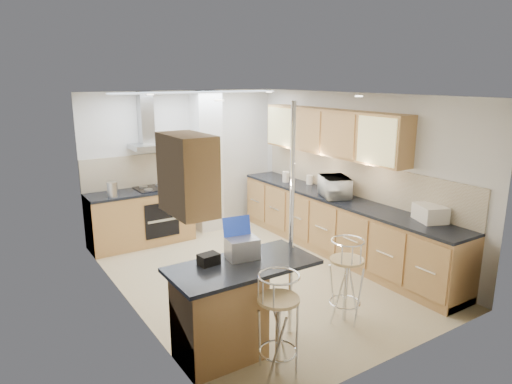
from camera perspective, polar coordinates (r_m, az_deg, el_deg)
ground at (r=6.59m, az=0.21°, el=-10.25°), size 4.80×4.80×0.00m
room_shell at (r=6.60m, az=0.80°, el=3.85°), size 3.64×4.84×2.51m
right_counter at (r=7.29m, az=10.16°, el=-4.13°), size 0.63×4.40×0.92m
back_counter at (r=7.83m, az=-14.18°, el=-3.08°), size 1.70×0.63×0.92m
peninsula at (r=4.74m, az=-1.65°, el=-14.15°), size 1.47×0.72×0.94m
microwave at (r=7.13m, az=9.85°, el=0.63°), size 0.58×0.68×0.32m
laptop at (r=4.63m, az=-1.74°, el=-7.04°), size 0.34×0.28×0.21m
bag at (r=4.53m, az=-5.94°, el=-8.36°), size 0.21×0.16×0.11m
bar_stool_near at (r=4.39m, az=2.80°, el=-16.19°), size 0.45×0.45×1.01m
bar_stool_end at (r=5.34m, az=11.17°, el=-10.78°), size 0.54×0.54×0.99m
jar_a at (r=8.08m, az=3.75°, el=1.91°), size 0.14×0.14×0.18m
jar_b at (r=7.94m, az=6.70°, el=1.54°), size 0.13×0.13×0.16m
jar_c at (r=7.08m, az=10.63°, el=-0.08°), size 0.16×0.16×0.18m
jar_d at (r=6.42m, az=19.47°, el=-2.26°), size 0.13×0.13×0.15m
bread_bin at (r=6.28m, az=20.96°, el=-2.47°), size 0.44×0.49×0.21m
kettle at (r=7.38m, az=-17.52°, el=0.32°), size 0.16×0.16×0.24m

